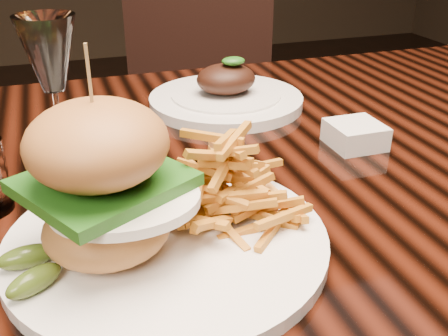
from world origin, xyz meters
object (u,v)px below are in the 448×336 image
object	(u,v)px
wine_glass	(50,59)
far_dish	(226,96)
dining_table	(227,210)
chair_far	(200,94)
burger_plate	(163,196)

from	to	relation	value
wine_glass	far_dish	distance (m)	0.35
dining_table	far_dish	world-z (taller)	far_dish
dining_table	chair_far	distance (m)	0.92
far_dish	chair_far	distance (m)	0.73
burger_plate	chair_far	xyz separation A→B (m)	(0.34, 1.05, -0.27)
wine_glass	chair_far	distance (m)	1.00
dining_table	burger_plate	bearing A→B (deg)	-126.13
burger_plate	wine_glass	xyz separation A→B (m)	(-0.09, 0.22, 0.09)
wine_glass	far_dish	bearing A→B (deg)	29.84
dining_table	chair_far	size ratio (longest dim) A/B	1.68
burger_plate	wine_glass	size ratio (longest dim) A/B	1.64
wine_glass	chair_far	xyz separation A→B (m)	(0.42, 0.83, -0.36)
burger_plate	wine_glass	distance (m)	0.25
wine_glass	dining_table	bearing A→B (deg)	-14.31
burger_plate	far_dish	xyz separation A→B (m)	(0.19, 0.38, -0.04)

